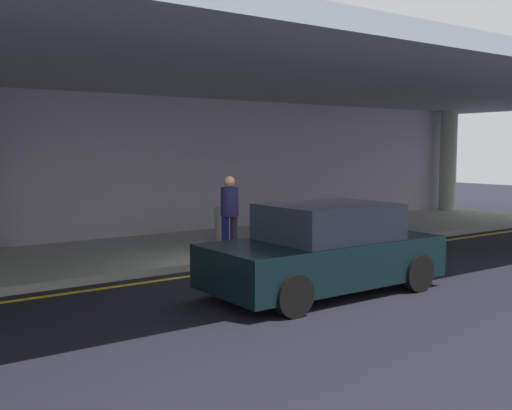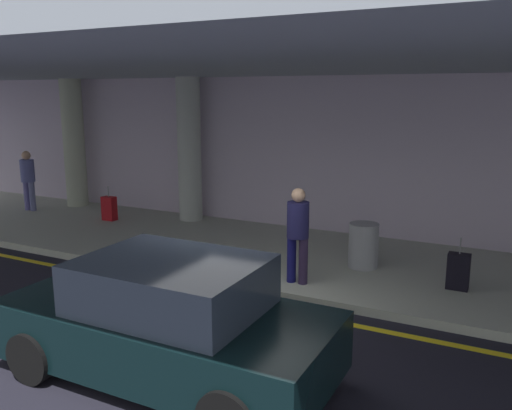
% 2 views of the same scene
% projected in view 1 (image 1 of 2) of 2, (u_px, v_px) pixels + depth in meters
% --- Properties ---
extents(ground_plane, '(60.00, 60.00, 0.00)m').
position_uv_depth(ground_plane, '(259.00, 274.00, 11.56)').
color(ground_plane, black).
extents(sidewalk, '(26.00, 4.20, 0.15)m').
position_uv_depth(sidewalk, '(182.00, 249.00, 14.06)').
color(sidewalk, '#A8AC9C').
rests_on(sidewalk, ground).
extents(lane_stripe_yellow, '(26.00, 0.14, 0.01)m').
position_uv_depth(lane_stripe_yellow, '(241.00, 269.00, 12.04)').
color(lane_stripe_yellow, yellow).
rests_on(lane_stripe_yellow, ground).
extents(support_column_center, '(0.61, 0.61, 3.65)m').
position_uv_depth(support_column_center, '(448.00, 161.00, 22.11)').
color(support_column_center, '#A8AC98').
rests_on(support_column_center, sidewalk).
extents(ceiling_overhang, '(28.00, 13.20, 0.30)m').
position_uv_depth(ceiling_overhang, '(191.00, 79.00, 13.29)').
color(ceiling_overhang, '#8C96A0').
rests_on(ceiling_overhang, support_column_far_left).
extents(terminal_back_wall, '(26.00, 0.30, 3.80)m').
position_uv_depth(terminal_back_wall, '(140.00, 168.00, 15.72)').
color(terminal_back_wall, '#B7A9BD').
rests_on(terminal_back_wall, ground).
extents(car_black_no2, '(4.10, 1.92, 1.50)m').
position_uv_depth(car_black_no2, '(325.00, 251.00, 10.03)').
color(car_black_no2, black).
rests_on(car_black_no2, ground).
extents(person_waiting_for_ride, '(0.38, 0.38, 1.68)m').
position_uv_depth(person_waiting_for_ride, '(230.00, 209.00, 12.89)').
color(person_waiting_for_ride, '#131358').
rests_on(person_waiting_for_ride, sidewalk).
extents(suitcase_upright_primary, '(0.36, 0.22, 0.90)m').
position_uv_depth(suitcase_upright_primary, '(294.00, 226.00, 15.18)').
color(suitcase_upright_primary, black).
rests_on(suitcase_upright_primary, sidewalk).
extents(bench_metal, '(1.60, 0.50, 0.48)m').
position_uv_depth(bench_metal, '(318.00, 212.00, 18.05)').
color(bench_metal, slate).
rests_on(bench_metal, sidewalk).
extents(trash_bin_steel, '(0.56, 0.56, 0.85)m').
position_uv_depth(trash_bin_steel, '(226.00, 225.00, 14.50)').
color(trash_bin_steel, gray).
rests_on(trash_bin_steel, sidewalk).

